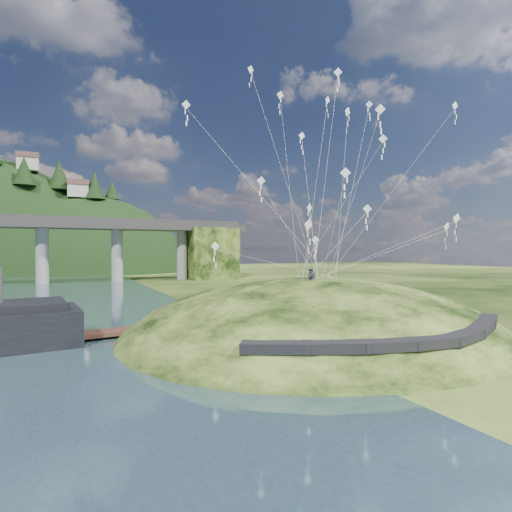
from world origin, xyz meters
name	(u,v)px	position (x,y,z in m)	size (l,w,h in m)	color
ground	(244,348)	(0.00, 0.00, 0.00)	(320.00, 320.00, 0.00)	black
grass_hill	(315,350)	(8.00, 2.00, -1.50)	(36.00, 32.00, 13.00)	black
footpath	(413,336)	(7.46, -9.74, 2.08)	(22.29, 5.84, 0.83)	black
wooden_dock	(98,334)	(-9.91, 8.22, 0.45)	(14.40, 3.71, 1.02)	#391F17
kite_flyers	(311,269)	(7.10, 1.32, 5.91)	(1.18, 1.12, 1.92)	#23242F
kite_swarm	(328,158)	(9.46, 2.15, 16.05)	(20.54, 16.06, 20.27)	white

